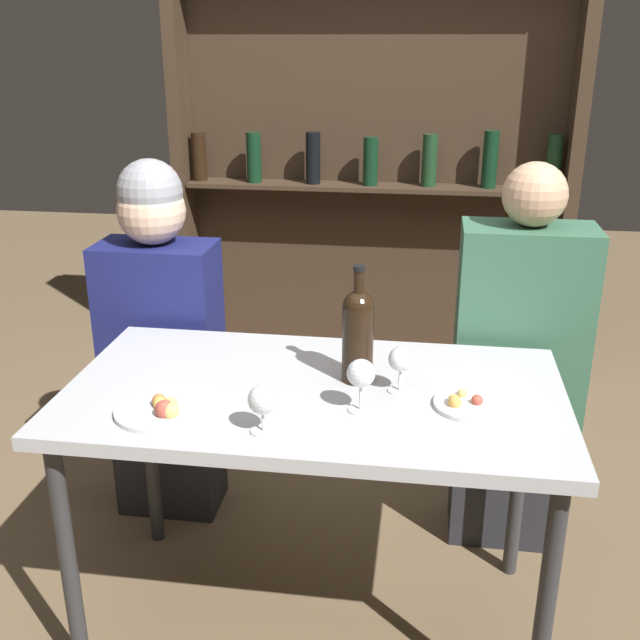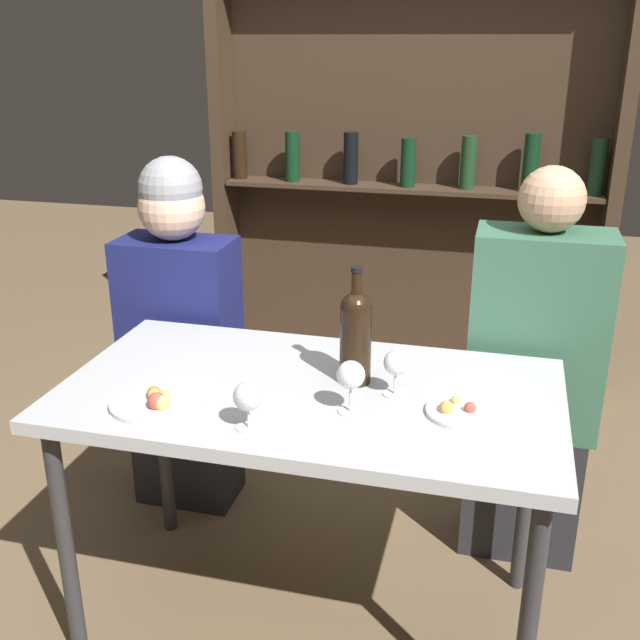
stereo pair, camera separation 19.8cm
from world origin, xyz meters
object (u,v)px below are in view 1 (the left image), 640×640
Objects in this scene: wine_glass_2 at (262,401)px; seated_person_right at (516,374)px; wine_glass_1 at (401,361)px; food_plate_1 at (469,404)px; food_plate_0 at (163,409)px; wine_bottle at (358,332)px; seated_person_left at (162,346)px; wine_glass_0 at (361,375)px.

seated_person_right is (0.66, 0.75, -0.23)m from wine_glass_2.
wine_glass_1 is 0.20m from food_plate_1.
wine_bottle is at bearing 29.83° from food_plate_0.
seated_person_left is 1.17m from seated_person_right.
wine_bottle is 0.34m from food_plate_1.
wine_bottle reaches higher than wine_glass_2.
wine_glass_0 is 1.15× the size of wine_glass_2.
wine_glass_2 is at bearing -11.62° from food_plate_0.
wine_glass_1 reaches higher than wine_glass_2.
seated_person_left is at bearing 110.34° from food_plate_0.
wine_bottle is 0.25× the size of seated_person_right.
wine_glass_2 reaches higher than food_plate_1.
wine_glass_1 is at bearing 160.15° from food_plate_1.
wine_glass_0 reaches higher than food_plate_1.
wine_bottle is at bearing -137.12° from seated_person_right.
seated_person_left reaches higher than wine_glass_0.
food_plate_0 is (-0.47, -0.08, -0.08)m from wine_glass_0.
seated_person_left is (-0.73, 0.61, -0.22)m from wine_glass_0.
seated_person_left is at bearing 124.69° from wine_glass_2.
seated_person_left is at bearing 140.09° from wine_glass_0.
wine_glass_0 is 0.11× the size of seated_person_right.
seated_person_left is at bearing 150.93° from food_plate_1.
food_plate_0 is 0.18× the size of seated_person_right.
seated_person_right is (0.45, 0.61, -0.25)m from wine_glass_0.
food_plate_0 is at bearing -169.15° from food_plate_1.
food_plate_1 is 0.15× the size of seated_person_left.
seated_person_right is (0.47, 0.44, -0.29)m from wine_bottle.
seated_person_right reaches higher than wine_glass_1.
seated_person_right is at bearing 53.83° from wine_glass_0.
food_plate_0 is 1.16m from seated_person_right.
seated_person_left is (-0.99, 0.55, -0.13)m from food_plate_1.
wine_bottle is 2.60× the size of wine_glass_1.
seated_person_left is (-0.82, 0.49, -0.21)m from wine_glass_1.
wine_glass_0 is 1.11× the size of wine_glass_1.
food_plate_1 is at bearing -19.85° from wine_glass_1.
food_plate_0 is at bearing -169.95° from wine_glass_0.
wine_glass_2 is 0.09× the size of seated_person_left.
seated_person_right is (0.18, 0.55, -0.16)m from food_plate_1.
wine_glass_1 is at bearing -24.38° from wine_bottle.
wine_glass_1 is at bearing 40.50° from wine_glass_2.
wine_glass_0 is 0.79m from seated_person_right.
wine_glass_2 is (-0.30, -0.26, -0.01)m from wine_glass_1.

